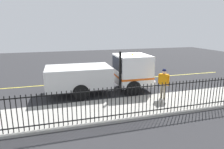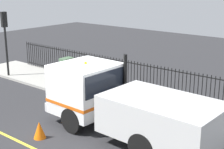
{
  "view_description": "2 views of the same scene",
  "coord_description": "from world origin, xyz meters",
  "px_view_note": "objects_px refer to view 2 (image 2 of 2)",
  "views": [
    {
      "loc": [
        12.29,
        -4.91,
        4.14
      ],
      "look_at": [
        1.2,
        -1.63,
        1.36
      ],
      "focal_mm": 31.73,
      "sensor_mm": 36.0,
      "label": 1
    },
    {
      "loc": [
        -8.75,
        -8.82,
        5.54
      ],
      "look_at": [
        1.57,
        -0.42,
        1.79
      ],
      "focal_mm": 54.68,
      "sensor_mm": 36.0,
      "label": 2
    }
  ],
  "objects_px": {
    "traffic_light_near": "(5,31)",
    "work_truck": "(118,100)",
    "utility_cabinet": "(67,68)",
    "traffic_cone": "(39,130)",
    "worker_standing": "(105,76)"
  },
  "relations": [
    {
      "from": "work_truck",
      "to": "traffic_cone",
      "type": "distance_m",
      "value": 3.01
    },
    {
      "from": "traffic_light_near",
      "to": "utility_cabinet",
      "type": "height_order",
      "value": "traffic_light_near"
    },
    {
      "from": "utility_cabinet",
      "to": "traffic_cone",
      "type": "height_order",
      "value": "utility_cabinet"
    },
    {
      "from": "traffic_light_near",
      "to": "traffic_cone",
      "type": "bearing_deg",
      "value": 69.01
    },
    {
      "from": "traffic_cone",
      "to": "utility_cabinet",
      "type": "bearing_deg",
      "value": 38.65
    },
    {
      "from": "traffic_light_near",
      "to": "traffic_cone",
      "type": "height_order",
      "value": "traffic_light_near"
    },
    {
      "from": "work_truck",
      "to": "traffic_light_near",
      "type": "relative_size",
      "value": 1.85
    },
    {
      "from": "work_truck",
      "to": "traffic_light_near",
      "type": "height_order",
      "value": "traffic_light_near"
    },
    {
      "from": "worker_standing",
      "to": "traffic_light_near",
      "type": "distance_m",
      "value": 7.1
    },
    {
      "from": "worker_standing",
      "to": "traffic_light_near",
      "type": "height_order",
      "value": "traffic_light_near"
    },
    {
      "from": "work_truck",
      "to": "traffic_light_near",
      "type": "xyz_separation_m",
      "value": [
        1.82,
        9.51,
        1.43
      ]
    },
    {
      "from": "traffic_light_near",
      "to": "work_truck",
      "type": "bearing_deg",
      "value": 85.5
    },
    {
      "from": "work_truck",
      "to": "worker_standing",
      "type": "height_order",
      "value": "work_truck"
    },
    {
      "from": "work_truck",
      "to": "traffic_light_near",
      "type": "distance_m",
      "value": 9.79
    },
    {
      "from": "work_truck",
      "to": "utility_cabinet",
      "type": "height_order",
      "value": "work_truck"
    }
  ]
}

